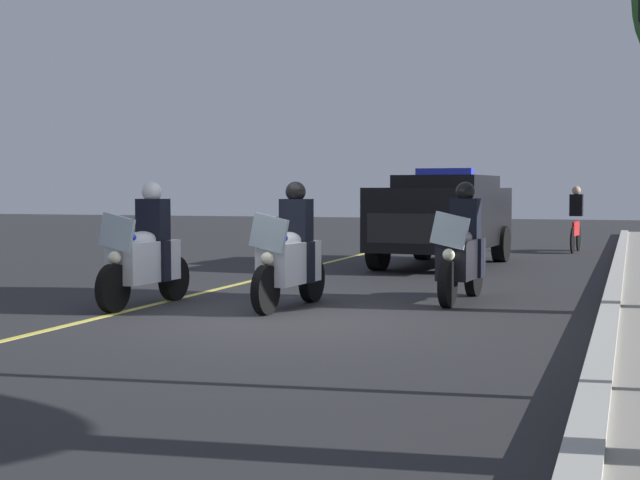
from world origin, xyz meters
TOP-DOWN VIEW (x-y plane):
  - ground_plane at (0.00, 0.00)m, footprint 80.00×80.00m
  - curb_strip at (0.00, 3.92)m, footprint 48.00×0.24m
  - lane_stripe_center at (0.00, -2.17)m, footprint 48.00×0.12m
  - police_motorcycle_lead_left at (-0.52, -2.20)m, footprint 2.14×0.62m
  - police_motorcycle_lead_right at (-0.96, -0.23)m, footprint 2.14×0.62m
  - police_motorcycle_trailing at (-2.42, 1.85)m, footprint 2.14×0.62m
  - police_suv at (-8.55, 0.39)m, footprint 5.03×2.37m
  - cyclist_background at (-13.88, 2.80)m, footprint 1.76×0.34m

SIDE VIEW (x-z plane):
  - ground_plane at x=0.00m, z-range 0.00..0.00m
  - lane_stripe_center at x=0.00m, z-range 0.00..0.01m
  - curb_strip at x=0.00m, z-range 0.00..0.15m
  - police_motorcycle_lead_left at x=-0.52m, z-range -0.16..1.56m
  - police_motorcycle_lead_right at x=-0.96m, z-range -0.16..1.56m
  - police_motorcycle_trailing at x=-2.42m, z-range -0.16..1.56m
  - cyclist_background at x=-13.88m, z-range 0.00..1.69m
  - police_suv at x=-8.55m, z-range 0.04..2.09m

